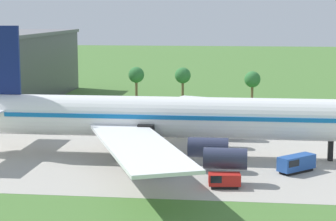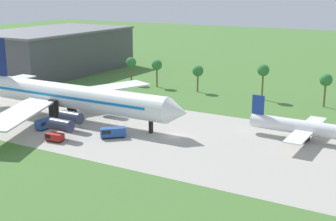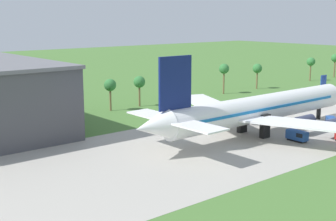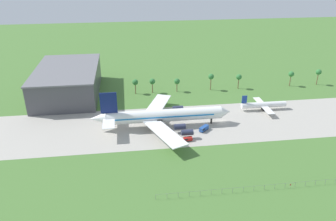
{
  "view_description": "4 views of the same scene",
  "coord_description": "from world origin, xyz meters",
  "views": [
    {
      "loc": [
        -19.7,
        -90.34,
        21.83
      ],
      "look_at": [
        -30.03,
        -0.65,
        7.08
      ],
      "focal_mm": 65.0,
      "sensor_mm": 36.0,
      "label": 1
    },
    {
      "loc": [
        49.69,
        -89.32,
        33.03
      ],
      "look_at": [
        -1.27,
        -0.65,
        6.08
      ],
      "focal_mm": 50.0,
      "sensor_mm": 36.0,
      "label": 2
    },
    {
      "loc": [
        -116.08,
        -69.23,
        27.11
      ],
      "look_at": [
        -58.8,
        -0.65,
        9.18
      ],
      "focal_mm": 50.0,
      "sensor_mm": 36.0,
      "label": 3
    },
    {
      "loc": [
        -47.9,
        -145.85,
        77.36
      ],
      "look_at": [
        -27.54,
        5.0,
        6.0
      ],
      "focal_mm": 35.0,
      "sensor_mm": 36.0,
      "label": 4
    }
  ],
  "objects": [
    {
      "name": "catering_van",
      "position": [
        -11.61,
        -8.04,
        1.27
      ],
      "size": [
        5.57,
        5.32,
        2.35
      ],
      "color": "black",
      "rests_on": "ground_plane"
    },
    {
      "name": "baggage_tug",
      "position": [
        -21.27,
        -16.5,
        1.01
      ],
      "size": [
        4.14,
        2.38,
        1.83
      ],
      "color": "black",
      "rests_on": "ground_plane"
    },
    {
      "name": "jet_airliner",
      "position": [
        -31.36,
        -0.65,
        6.01
      ],
      "size": [
        70.22,
        60.58,
        19.7
      ],
      "color": "white",
      "rests_on": "ground_plane"
    },
    {
      "name": "fuel_truck",
      "position": [
        -29.76,
        -10.68,
        1.3
      ],
      "size": [
        2.22,
        4.93,
        2.41
      ],
      "color": "black",
      "rests_on": "ground_plane"
    }
  ]
}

